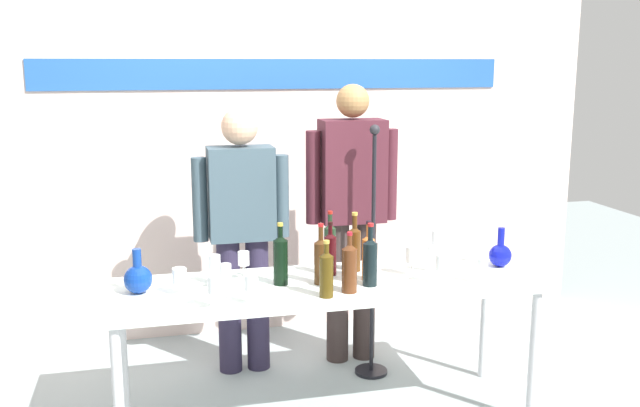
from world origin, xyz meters
TOP-DOWN VIEW (x-y plane):
  - back_wall at (0.00, 1.43)m, footprint 4.55×0.11m
  - display_table at (0.00, 0.00)m, footprint 2.22×0.66m
  - decanter_blue_left at (-0.94, 0.04)m, footprint 0.14×0.14m
  - decanter_blue_right at (1.00, 0.04)m, footprint 0.13×0.13m
  - presenter_left at (-0.34, 0.73)m, footprint 0.58×0.22m
  - presenter_right at (0.34, 0.73)m, footprint 0.58×0.22m
  - wine_bottle_0 at (-0.06, -0.23)m, footprint 0.07×0.07m
  - wine_bottle_1 at (-0.04, -0.03)m, footprint 0.07×0.07m
  - wine_bottle_2 at (0.08, 0.26)m, footprint 0.07×0.07m
  - wine_bottle_3 at (0.07, -0.19)m, footprint 0.08×0.08m
  - wine_bottle_4 at (0.19, 0.15)m, footprint 0.07×0.07m
  - wine_bottle_5 at (0.22, -0.02)m, footprint 0.07×0.07m
  - wine_bottle_6 at (0.20, -0.11)m, footprint 0.07×0.07m
  - wine_bottle_7 at (-0.24, 0.01)m, footprint 0.07×0.07m
  - wine_bottle_8 at (0.05, 0.11)m, footprint 0.07×0.07m
  - wine_glass_left_0 at (-0.75, -0.03)m, footprint 0.07×0.07m
  - wine_glass_left_1 at (-0.52, -0.01)m, footprint 0.06×0.06m
  - wine_glass_left_2 at (-0.56, 0.10)m, footprint 0.06×0.06m
  - wine_glass_left_3 at (-0.41, 0.14)m, footprint 0.06×0.06m
  - wine_glass_left_4 at (-0.43, -0.26)m, footprint 0.07×0.07m
  - wine_glass_left_5 at (-0.60, -0.27)m, footprint 0.06×0.06m
  - wine_glass_right_0 at (0.47, -0.00)m, footprint 0.07×0.07m
  - wine_glass_right_1 at (0.55, -0.19)m, footprint 0.07×0.07m
  - wine_glass_right_2 at (0.72, 0.27)m, footprint 0.06×0.06m
  - wine_glass_right_3 at (0.60, 0.03)m, footprint 0.06×0.06m
  - wine_glass_right_4 at (0.76, -0.22)m, footprint 0.06×0.06m
  - microphone_stand at (0.40, 0.48)m, footprint 0.20×0.20m

SIDE VIEW (x-z plane):
  - microphone_stand at x=0.40m, z-range -0.25..1.28m
  - display_table at x=0.00m, z-range 0.32..1.09m
  - decanter_blue_right at x=1.00m, z-range 0.73..0.95m
  - decanter_blue_left at x=-0.94m, z-range 0.73..0.96m
  - wine_glass_left_0 at x=-0.75m, z-range 0.79..0.93m
  - wine_glass_left_1 at x=-0.52m, z-range 0.79..0.93m
  - wine_glass_right_4 at x=0.76m, z-range 0.80..0.93m
  - wine_glass_right_3 at x=0.60m, z-range 0.80..0.94m
  - wine_glass_left_4 at x=-0.43m, z-range 0.80..0.95m
  - wine_glass_left_2 at x=-0.56m, z-range 0.80..0.95m
  - wine_glass_left_3 at x=-0.41m, z-range 0.80..0.95m
  - wine_glass_right_0 at x=0.47m, z-range 0.80..0.96m
  - wine_glass_left_5 at x=-0.60m, z-range 0.80..0.96m
  - wine_glass_right_1 at x=0.55m, z-range 0.80..0.96m
  - wine_glass_right_2 at x=0.72m, z-range 0.80..0.97m
  - wine_bottle_0 at x=-0.06m, z-range 0.75..1.03m
  - wine_bottle_8 at x=0.05m, z-range 0.75..1.04m
  - wine_bottle_1 at x=-0.04m, z-range 0.74..1.06m
  - wine_bottle_5 at x=0.22m, z-range 0.74..1.05m
  - wine_bottle_3 at x=0.07m, z-range 0.75..1.05m
  - wine_bottle_2 at x=0.08m, z-range 0.74..1.06m
  - wine_bottle_6 at x=0.20m, z-range 0.74..1.06m
  - wine_bottle_4 at x=0.19m, z-range 0.74..1.06m
  - wine_bottle_7 at x=-0.24m, z-range 0.74..1.07m
  - presenter_left at x=-0.34m, z-range 0.11..1.73m
  - presenter_right at x=0.34m, z-range 0.12..1.88m
  - back_wall at x=0.00m, z-range 0.00..3.00m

